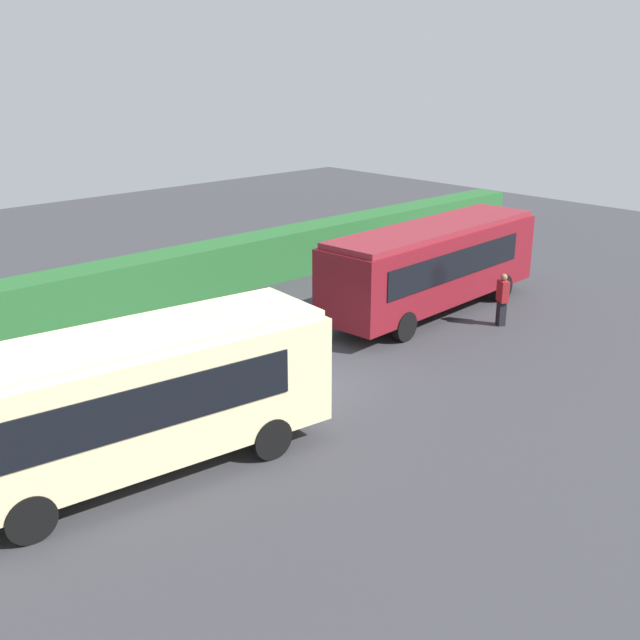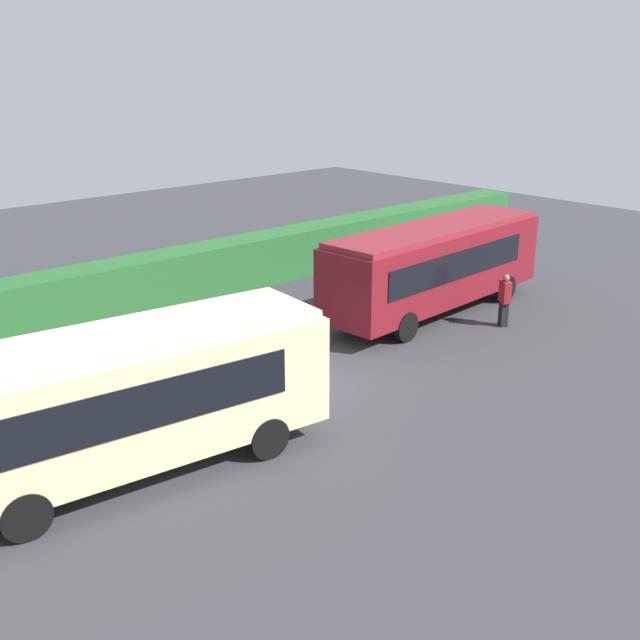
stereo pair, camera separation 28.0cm
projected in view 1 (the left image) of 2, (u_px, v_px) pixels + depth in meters
ground_plane at (295, 384)px, 21.69m from camera, size 64.00×64.00×0.00m
bus_cream at (134, 395)px, 16.50m from camera, size 9.08×3.54×3.28m
bus_maroon at (433, 263)px, 27.24m from camera, size 9.99×3.02×3.19m
person_left at (117, 382)px, 19.45m from camera, size 0.49×0.41×1.82m
person_center at (502, 298)px, 26.18m from camera, size 0.47×0.55×1.83m
hedge_row at (131, 287)px, 27.53m from camera, size 44.00×1.54×1.92m
traffic_cone at (98, 350)px, 23.37m from camera, size 0.36×0.36×0.60m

